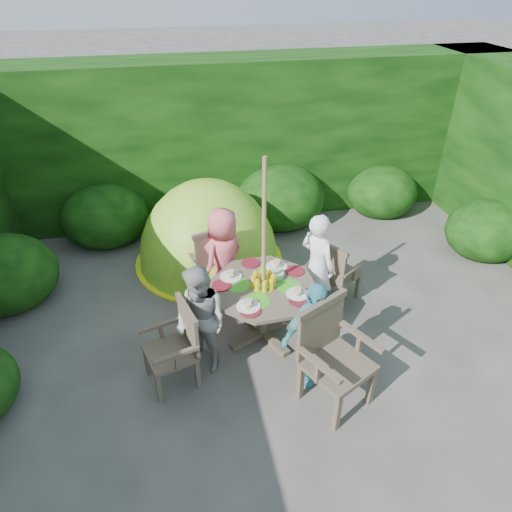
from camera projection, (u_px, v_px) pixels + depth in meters
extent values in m
plane|color=#46433E|center=(302.00, 373.00, 4.89)|extent=(60.00, 60.00, 0.00)
cube|color=black|center=(237.00, 138.00, 7.48)|extent=(9.00, 1.00, 2.50)
cylinder|color=#473A2E|center=(263.00, 312.00, 5.21)|extent=(0.12, 0.12, 0.68)
cube|color=#473A2E|center=(263.00, 332.00, 5.38)|extent=(0.85, 0.46, 0.06)
cube|color=#473A2E|center=(263.00, 332.00, 5.38)|extent=(0.46, 0.85, 0.06)
cylinder|color=#473A2E|center=(263.00, 287.00, 5.01)|extent=(1.63, 1.63, 0.04)
cylinder|color=green|center=(257.00, 301.00, 4.77)|extent=(0.28, 0.28, 0.00)
cylinder|color=green|center=(289.00, 286.00, 4.99)|extent=(0.28, 0.28, 0.00)
cylinder|color=green|center=(238.00, 285.00, 5.01)|extent=(0.28, 0.28, 0.00)
cylinder|color=green|center=(269.00, 271.00, 5.23)|extent=(0.28, 0.28, 0.00)
cylinder|color=green|center=(263.00, 286.00, 5.00)|extent=(0.28, 0.28, 0.00)
cylinder|color=white|center=(277.00, 266.00, 5.30)|extent=(0.25, 0.25, 0.01)
cylinder|color=white|center=(231.00, 277.00, 5.13)|extent=(0.25, 0.25, 0.01)
cylinder|color=white|center=(248.00, 306.00, 4.69)|extent=(0.25, 0.25, 0.01)
cylinder|color=white|center=(298.00, 294.00, 4.86)|extent=(0.25, 0.25, 0.01)
cylinder|color=red|center=(295.00, 271.00, 5.22)|extent=(0.22, 0.22, 0.01)
cylinder|color=red|center=(251.00, 263.00, 5.36)|extent=(0.22, 0.22, 0.01)
cylinder|color=red|center=(222.00, 285.00, 4.99)|extent=(0.22, 0.22, 0.01)
cylinder|color=red|center=(250.00, 311.00, 4.63)|extent=(0.22, 0.22, 0.01)
cylinder|color=red|center=(299.00, 300.00, 4.77)|extent=(0.22, 0.22, 0.01)
cylinder|color=#62B746|center=(276.00, 274.00, 5.13)|extent=(0.18, 0.18, 0.06)
cylinder|color=olive|center=(264.00, 257.00, 4.79)|extent=(0.06, 0.06, 2.20)
cube|color=#473A2E|center=(337.00, 273.00, 5.76)|extent=(0.64, 0.65, 0.05)
cube|color=#473A2E|center=(358.00, 286.00, 5.88)|extent=(0.06, 0.06, 0.38)
cube|color=#473A2E|center=(333.00, 273.00, 6.11)|extent=(0.06, 0.06, 0.38)
cube|color=#473A2E|center=(340.00, 299.00, 5.64)|extent=(0.06, 0.06, 0.38)
cube|color=#473A2E|center=(314.00, 286.00, 5.87)|extent=(0.06, 0.06, 0.38)
cube|color=#473A2E|center=(329.00, 264.00, 5.50)|extent=(0.29, 0.41, 0.46)
cube|color=#473A2E|center=(355.00, 269.00, 5.53)|extent=(0.40, 0.29, 0.04)
cube|color=#473A2E|center=(324.00, 254.00, 5.80)|extent=(0.40, 0.29, 0.04)
cube|color=#473A2E|center=(170.00, 353.00, 4.59)|extent=(0.58, 0.59, 0.05)
cube|color=#473A2E|center=(147.00, 361.00, 4.77)|extent=(0.06, 0.06, 0.39)
cube|color=#473A2E|center=(159.00, 388.00, 4.47)|extent=(0.06, 0.06, 0.39)
cube|color=#473A2E|center=(184.00, 348.00, 4.93)|extent=(0.06, 0.06, 0.39)
cube|color=#473A2E|center=(197.00, 373.00, 4.63)|extent=(0.06, 0.06, 0.39)
cube|color=#473A2E|center=(188.00, 327.00, 4.54)|extent=(0.17, 0.47, 0.46)
cube|color=#473A2E|center=(160.00, 325.00, 4.67)|extent=(0.46, 0.17, 0.04)
cube|color=#473A2E|center=(176.00, 355.00, 4.31)|extent=(0.46, 0.17, 0.04)
cube|color=#473A2E|center=(209.00, 259.00, 5.95)|extent=(0.64, 0.62, 0.05)
cube|color=#473A2E|center=(218.00, 261.00, 6.32)|extent=(0.06, 0.06, 0.42)
cube|color=#473A2E|center=(188.00, 269.00, 6.15)|extent=(0.06, 0.06, 0.42)
cube|color=#473A2E|center=(232.00, 277.00, 6.00)|extent=(0.06, 0.06, 0.42)
cube|color=#473A2E|center=(200.00, 287.00, 5.83)|extent=(0.06, 0.06, 0.42)
cube|color=#473A2E|center=(215.00, 251.00, 5.63)|extent=(0.51, 0.18, 0.50)
cube|color=#473A2E|center=(226.00, 242.00, 5.94)|extent=(0.19, 0.50, 0.04)
cube|color=#473A2E|center=(189.00, 252.00, 5.74)|extent=(0.19, 0.50, 0.04)
cube|color=#473A2E|center=(338.00, 366.00, 4.34)|extent=(0.76, 0.75, 0.06)
cube|color=#473A2E|center=(337.00, 413.00, 4.19)|extent=(0.07, 0.07, 0.46)
cube|color=#473A2E|center=(371.00, 386.00, 4.44)|extent=(0.07, 0.07, 0.46)
cube|color=#473A2E|center=(300.00, 381.00, 4.50)|extent=(0.07, 0.07, 0.46)
cube|color=#473A2E|center=(334.00, 358.00, 4.76)|extent=(0.07, 0.07, 0.46)
cube|color=#473A2E|center=(320.00, 328.00, 4.35)|extent=(0.53, 0.30, 0.55)
cube|color=#473A2E|center=(318.00, 364.00, 4.07)|extent=(0.30, 0.52, 0.04)
cube|color=#473A2E|center=(360.00, 336.00, 4.37)|extent=(0.30, 0.52, 0.04)
imported|color=white|center=(317.00, 265.00, 5.42)|extent=(0.52, 0.58, 1.34)
imported|color=#9FA19B|center=(201.00, 321.00, 4.66)|extent=(0.74, 0.77, 1.25)
imported|color=#ED626D|center=(224.00, 258.00, 5.57)|extent=(0.76, 0.74, 1.31)
imported|color=#53B4C2|center=(312.00, 334.00, 4.52)|extent=(0.77, 0.52, 1.21)
ellipsoid|color=#6CCC27|center=(210.00, 259.00, 6.73)|extent=(2.33, 2.33, 2.44)
ellipsoid|color=black|center=(224.00, 285.00, 6.20)|extent=(0.74, 0.48, 0.84)
cylinder|color=#FFF91A|center=(209.00, 258.00, 6.73)|extent=(2.14, 2.14, 0.03)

